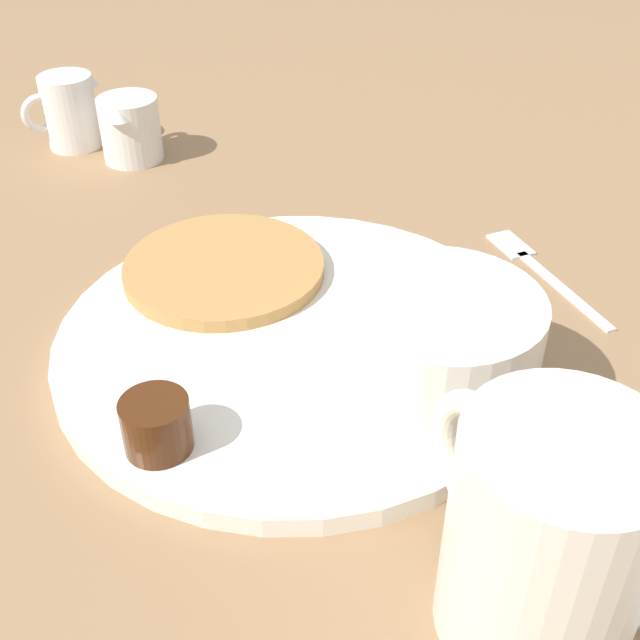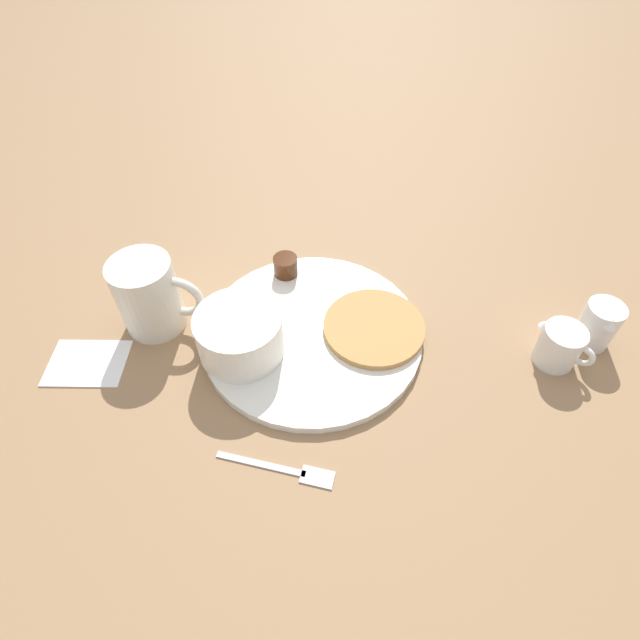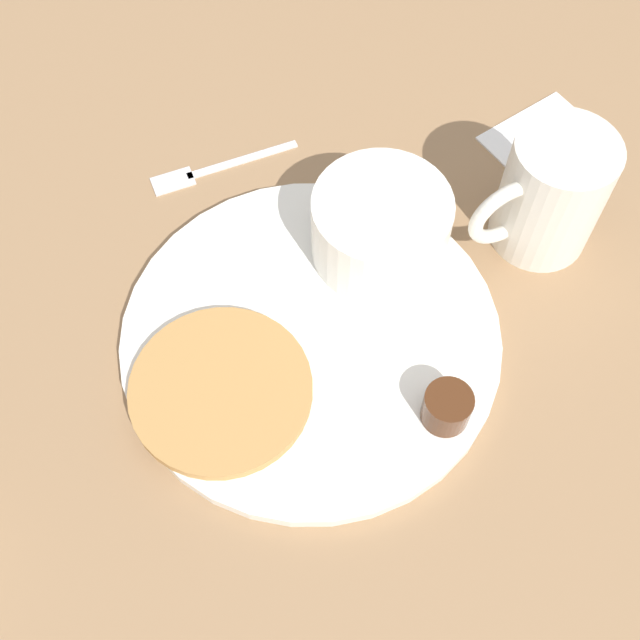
{
  "view_description": "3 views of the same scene",
  "coord_description": "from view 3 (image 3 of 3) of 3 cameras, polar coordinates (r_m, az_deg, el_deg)",
  "views": [
    {
      "loc": [
        -0.34,
        0.17,
        0.3
      ],
      "look_at": [
        -0.01,
        -0.01,
        0.02
      ],
      "focal_mm": 45.0,
      "sensor_mm": 36.0,
      "label": 1
    },
    {
      "loc": [
        0.06,
        -0.41,
        0.51
      ],
      "look_at": [
        0.01,
        0.01,
        0.03
      ],
      "focal_mm": 28.0,
      "sensor_mm": 36.0,
      "label": 2
    },
    {
      "loc": [
        0.13,
        0.25,
        0.54
      ],
      "look_at": [
        -0.0,
        0.01,
        0.04
      ],
      "focal_mm": 45.0,
      "sensor_mm": 36.0,
      "label": 3
    }
  ],
  "objects": [
    {
      "name": "fork",
      "position": [
        0.71,
        -7.99,
        10.53
      ],
      "size": [
        0.13,
        0.03,
        0.0
      ],
      "color": "silver",
      "rests_on": "ground_plane"
    },
    {
      "name": "napkin",
      "position": [
        0.75,
        15.65,
        12.28
      ],
      "size": [
        0.1,
        0.08,
        0.0
      ],
      "color": "white",
      "rests_on": "ground_plane"
    },
    {
      "name": "bowl",
      "position": [
        0.62,
        4.33,
        6.72
      ],
      "size": [
        0.11,
        0.11,
        0.06
      ],
      "color": "white",
      "rests_on": "plate"
    },
    {
      "name": "ground_plane",
      "position": [
        0.61,
        -0.65,
        -1.47
      ],
      "size": [
        4.0,
        4.0,
        0.0
      ],
      "primitive_type": "plane",
      "color": "#93704C"
    },
    {
      "name": "butter_ramekin",
      "position": [
        0.63,
        6.42,
        6.21
      ],
      "size": [
        0.04,
        0.04,
        0.04
      ],
      "color": "white",
      "rests_on": "plate"
    },
    {
      "name": "pancake_stack",
      "position": [
        0.58,
        -7.07,
        -4.94
      ],
      "size": [
        0.13,
        0.13,
        0.01
      ],
      "color": "#B78447",
      "rests_on": "plate"
    },
    {
      "name": "plate",
      "position": [
        0.61,
        -0.65,
        -1.21
      ],
      "size": [
        0.29,
        0.29,
        0.01
      ],
      "color": "white",
      "rests_on": "ground_plane"
    },
    {
      "name": "coffee_mug",
      "position": [
        0.65,
        16.08,
        8.46
      ],
      "size": [
        0.11,
        0.08,
        0.1
      ],
      "color": "silver",
      "rests_on": "ground_plane"
    },
    {
      "name": "syrup_cup",
      "position": [
        0.57,
        9.01,
        -6.16
      ],
      "size": [
        0.03,
        0.03,
        0.03
      ],
      "color": "#47230F",
      "rests_on": "plate"
    }
  ]
}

